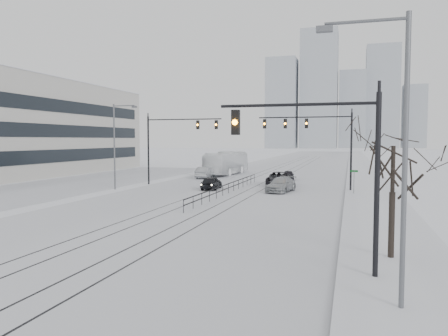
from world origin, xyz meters
TOP-DOWN VIEW (x-y plane):
  - road at (0.00, 60.00)m, footprint 22.00×260.00m
  - sidewalk_east at (13.50, 60.00)m, footprint 5.00×260.00m
  - curb at (11.05, 60.00)m, footprint 0.10×260.00m
  - parking_strip at (-20.00, 35.00)m, footprint 14.00×60.00m
  - tram_rails at (-0.00, 40.00)m, footprint 5.30×180.00m
  - skyline at (5.02, 273.63)m, footprint 96.00×48.00m
  - traffic_mast_near at (10.79, 6.00)m, footprint 6.10×0.37m
  - traffic_mast_ne at (8.15, 34.99)m, footprint 9.60×0.37m
  - traffic_mast_nw at (-8.52, 36.00)m, footprint 9.10×0.37m
  - street_light_east at (12.70, 3.00)m, footprint 2.73×0.25m
  - street_light_west at (-12.20, 30.00)m, footprint 2.73×0.25m
  - bare_tree at (13.20, 9.00)m, footprint 4.40×4.40m
  - median_fence at (0.00, 30.00)m, footprint 0.06×24.00m
  - street_sign at (11.80, 32.00)m, footprint 0.70×0.06m
  - sedan_sb_inner at (-2.67, 32.82)m, footprint 1.93×4.20m
  - sedan_sb_outer at (-7.67, 45.50)m, footprint 1.93×4.82m
  - sedan_nb_front at (3.58, 38.51)m, footprint 3.05×5.83m
  - sedan_nb_right at (4.76, 32.65)m, footprint 2.84×5.26m
  - sedan_nb_far at (3.67, 46.02)m, footprint 1.96×3.80m
  - box_truck at (-6.48, 52.13)m, footprint 3.77×12.55m

SIDE VIEW (x-z plane):
  - road at x=0.00m, z-range 0.00..0.02m
  - parking_strip at x=-20.00m, z-range 0.00..0.03m
  - tram_rails at x=0.00m, z-range 0.02..0.03m
  - curb at x=11.05m, z-range 0.00..0.12m
  - sidewalk_east at x=13.50m, z-range 0.00..0.16m
  - median_fence at x=0.00m, z-range 0.03..1.03m
  - sedan_nb_far at x=3.67m, z-range 0.00..1.24m
  - sedan_sb_inner at x=-2.67m, z-range 0.00..1.39m
  - sedan_nb_right at x=4.76m, z-range 0.00..1.45m
  - sedan_sb_outer at x=-7.67m, z-range 0.00..1.56m
  - sedan_nb_front at x=3.58m, z-range 0.00..1.57m
  - street_sign at x=11.80m, z-range 0.41..2.81m
  - box_truck at x=-6.48m, z-range 0.00..3.45m
  - bare_tree at x=13.20m, z-range 1.44..7.54m
  - traffic_mast_near at x=10.79m, z-range 1.06..8.06m
  - street_light_east at x=12.70m, z-range 0.71..9.71m
  - street_light_west at x=-12.20m, z-range 0.71..9.71m
  - traffic_mast_nw at x=-8.52m, z-range 1.57..9.57m
  - traffic_mast_ne at x=8.15m, z-range 1.76..9.76m
  - skyline at x=5.02m, z-range -5.35..66.65m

